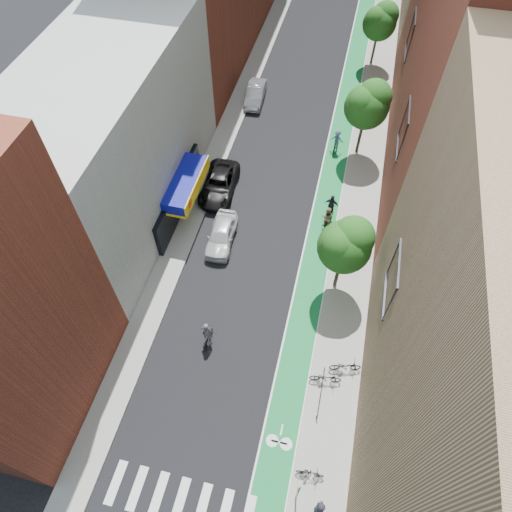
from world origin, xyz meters
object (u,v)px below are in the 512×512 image
Objects in this scene: cyclist_lane_far at (337,142)px; pedestrian at (320,509)px; parked_car_white at (221,235)px; parked_car_silver at (255,94)px; cyclist_lane_mid at (331,209)px; cyclist_lead at (207,336)px; parked_car_black at (219,184)px; cyclist_lane_near at (326,220)px.

pedestrian is (2.85, -27.73, 0.06)m from cyclist_lane_far.
parked_car_white is 2.79× the size of pedestrian.
pedestrian is at bearing 107.36° from cyclist_lane_far.
cyclist_lane_far is (8.38, -5.20, 0.15)m from parked_car_silver.
cyclist_lane_mid reaches higher than pedestrian.
cyclist_lead is 11.32m from pedestrian.
parked_car_silver is at bearing -44.85° from cyclist_lane_mid.
cyclist_lead is (2.99, -25.16, 0.04)m from parked_car_silver.
parked_car_black reaches higher than parked_car_silver.
pedestrian reaches higher than parked_car_black.
pedestrian is at bearing -64.36° from parked_car_black.
cyclist_lead is at bearing 86.38° from cyclist_lane_far.
pedestrian is at bearing 106.83° from cyclist_lane_mid.
parked_car_silver is 25.34m from cyclist_lead.
cyclist_lane_near is 9.00m from cyclist_lane_far.
parked_car_silver is 2.01× the size of cyclist_lead.
parked_car_silver is 9.86m from cyclist_lane_far.
cyclist_lane_far reaches higher than parked_car_black.
cyclist_lane_near is (8.81, -1.90, 0.17)m from parked_car_black.
cyclist_lead is 20.68m from cyclist_lane_far.
parked_car_black is at bearing -93.80° from parked_car_silver.
cyclist_lane_far is at bearing -35.59° from parked_car_silver.
cyclist_lead is 1.12× the size of cyclist_lane_far.
parked_car_black is 1.21× the size of parked_car_silver.
cyclist_lead reaches higher than cyclist_lane_near.
cyclist_lane_far reaches higher than parked_car_silver.
cyclist_lane_near is at bearing 19.30° from parked_car_white.
cyclist_lead is at bearing 74.27° from cyclist_lane_mid.
cyclist_lane_mid is 1.11× the size of cyclist_lane_far.
parked_car_black is 13.22m from cyclist_lead.
pedestrian is (2.42, -18.74, 0.03)m from cyclist_lane_near.
cyclist_lane_mid is 7.77m from cyclist_lane_far.
parked_car_black is at bearing 104.93° from parked_car_white.
cyclist_lane_mid is (8.98, -0.67, 0.10)m from parked_car_black.
parked_car_black is 12.28m from parked_car_silver.
cyclist_lane_mid is (7.38, 4.22, 0.08)m from parked_car_white.
cyclist_lane_mid is (0.17, 1.24, -0.08)m from cyclist_lane_near.
cyclist_lane_far is at bearing -160.74° from pedestrian.
parked_car_white is at bearing -135.17° from pedestrian.
cyclist_lane_far is at bearing -75.19° from cyclist_lane_mid.
cyclist_lead is at bearing -83.35° from parked_car_white.
parked_car_silver is (-1.60, 17.17, -0.02)m from parked_car_white.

